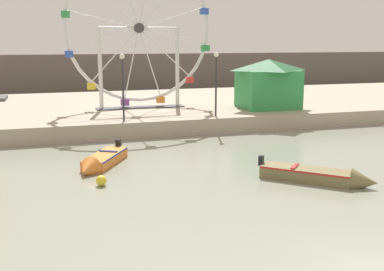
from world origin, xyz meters
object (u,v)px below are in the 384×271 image
Objects in this scene: motorboat_olive_wood at (322,176)px; ferris_wheel_white_frame at (139,31)px; motorboat_orange_hull at (100,161)px; carnival_booth_green_kiosk at (268,83)px; promenade_lamp_near at (123,78)px; promenade_lamp_far at (216,75)px; mooring_buoy_orange at (101,181)px.

ferris_wheel_white_frame reaches higher than motorboat_olive_wood.
motorboat_orange_hull is 0.93× the size of carnival_booth_green_kiosk.
motorboat_olive_wood is at bearing -105.88° from carnival_booth_green_kiosk.
promenade_lamp_near is (-2.01, -5.23, -2.85)m from ferris_wheel_white_frame.
ferris_wheel_white_frame is at bearing 128.19° from promenade_lamp_far.
motorboat_olive_wood is 0.38× the size of ferris_wheel_white_frame.
promenade_lamp_near is 10.37m from mooring_buoy_orange.
ferris_wheel_white_frame is at bearing -170.16° from motorboat_orange_hull.
ferris_wheel_white_frame is 7.08m from promenade_lamp_far.
mooring_buoy_orange is (-8.90, 2.26, -0.07)m from motorboat_olive_wood.
motorboat_olive_wood is 18.62m from ferris_wheel_white_frame.
mooring_buoy_orange is at bearing 24.32° from motorboat_orange_hull.
ferris_wheel_white_frame is at bearing 68.95° from promenade_lamp_near.
promenade_lamp_near is at bearing 75.78° from mooring_buoy_orange.
promenade_lamp_near reaches higher than motorboat_orange_hull.
mooring_buoy_orange is at bearing -151.06° from motorboat_olive_wood.
motorboat_orange_hull is 0.99× the size of promenade_lamp_far.
motorboat_olive_wood is 13.84m from promenade_lamp_near.
motorboat_olive_wood is 12.35m from promenade_lamp_far.
motorboat_olive_wood reaches higher than mooring_buoy_orange.
mooring_buoy_orange is at bearing -131.28° from promenade_lamp_far.
carnival_booth_green_kiosk is at bearing 26.42° from promenade_lamp_far.
ferris_wheel_white_frame is 2.50× the size of carnival_booth_green_kiosk.
mooring_buoy_orange is (-2.40, -9.48, -3.45)m from promenade_lamp_near.
promenade_lamp_far is 9.37× the size of mooring_buoy_orange.
promenade_lamp_far is 13.25m from mooring_buoy_orange.
ferris_wheel_white_frame is at bearing 147.97° from motorboat_olive_wood.
carnival_booth_green_kiosk is 1.06× the size of promenade_lamp_far.
motorboat_olive_wood is at bearing -75.18° from ferris_wheel_white_frame.
carnival_booth_green_kiosk reaches higher than motorboat_olive_wood.
carnival_booth_green_kiosk is at bearing -16.66° from ferris_wheel_white_frame.
carnival_booth_green_kiosk is 1.08× the size of promenade_lamp_near.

